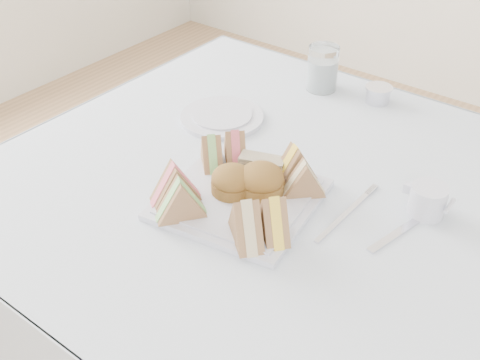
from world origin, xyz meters
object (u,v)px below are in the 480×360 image
Objects in this scene: table at (258,307)px; creamer_jug at (428,201)px; water_glass at (323,68)px; serving_plate at (240,199)px.

creamer_jug is at bearing 15.65° from table.
water_glass is at bearing 104.56° from table.
table is 13.58× the size of creamer_jug.
serving_plate is 2.44× the size of water_glass.
table is at bearing -168.03° from creamer_jug.
serving_plate is at bearing -151.84° from creamer_jug.
serving_plate is 0.50m from water_glass.
water_glass is at bearing 94.78° from serving_plate.
water_glass is 1.66× the size of creamer_jug.
table is 0.39m from serving_plate.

